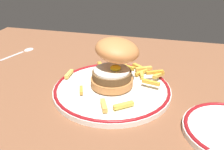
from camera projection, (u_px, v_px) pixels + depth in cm
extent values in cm
cube|color=brown|center=(110.00, 109.00, 56.82)|extent=(122.99, 97.17, 4.00)
cylinder|color=white|center=(112.00, 90.00, 59.50)|extent=(28.42, 28.42, 1.20)
torus|color=maroon|center=(112.00, 88.00, 59.23)|extent=(28.02, 28.02, 0.80)
cylinder|color=#BE7840|center=(112.00, 81.00, 59.32)|extent=(10.30, 10.30, 1.80)
cylinder|color=brown|center=(112.00, 75.00, 58.52)|extent=(9.48, 9.48, 1.80)
cylinder|color=white|center=(112.00, 70.00, 58.00)|extent=(8.63, 8.63, 0.50)
ellipsoid|color=yellow|center=(115.00, 68.00, 57.73)|extent=(2.60, 2.60, 1.40)
ellipsoid|color=#C1763F|center=(118.00, 50.00, 57.24)|extent=(11.35, 10.73, 6.61)
cube|color=gold|center=(101.00, 66.00, 68.45)|extent=(3.00, 4.03, 0.95)
cube|color=#DBBA4F|center=(69.00, 74.00, 64.07)|extent=(0.85, 4.20, 0.81)
cube|color=gold|center=(142.00, 75.00, 63.68)|extent=(1.55, 3.18, 0.82)
cube|color=gold|center=(141.00, 72.00, 64.98)|extent=(3.17, 3.94, 0.73)
cube|color=gold|center=(159.00, 75.00, 61.57)|extent=(2.90, 3.65, 0.83)
cube|color=gold|center=(81.00, 90.00, 56.43)|extent=(1.82, 3.21, 0.74)
cube|color=#EDAF4E|center=(122.00, 67.00, 68.00)|extent=(0.94, 4.28, 0.78)
cube|color=gold|center=(151.00, 82.00, 58.17)|extent=(4.42, 1.77, 0.80)
cube|color=gold|center=(155.00, 72.00, 61.54)|extent=(4.39, 2.73, 0.76)
cube|color=gold|center=(128.00, 67.00, 68.00)|extent=(3.75, 1.95, 0.76)
cube|color=gold|center=(138.00, 67.00, 67.90)|extent=(3.47, 3.07, 0.96)
cube|color=gold|center=(116.00, 59.00, 69.47)|extent=(3.01, 1.60, 0.70)
cube|color=gold|center=(144.00, 69.00, 66.81)|extent=(4.49, 3.03, 0.92)
cube|color=gold|center=(123.00, 105.00, 50.84)|extent=(4.14, 3.49, 0.88)
cube|color=#EDAA4A|center=(105.00, 105.00, 50.68)|extent=(2.57, 4.05, 0.99)
cube|color=silver|center=(12.00, 56.00, 80.25)|extent=(3.39, 8.84, 0.32)
ellipsoid|color=silver|center=(29.00, 49.00, 85.50)|extent=(3.54, 4.20, 0.90)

